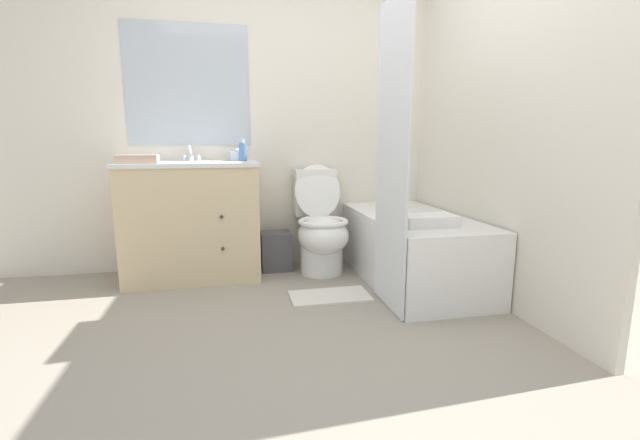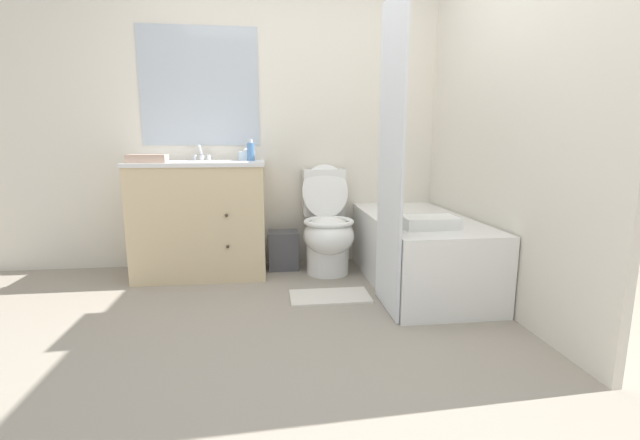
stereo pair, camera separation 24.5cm
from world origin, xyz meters
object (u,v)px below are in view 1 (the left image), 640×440
object	(u,v)px
bath_mat	(330,296)
hand_towel_folded	(138,159)
tissue_box	(238,156)
bath_towel_folded	(428,220)
bathtub	(412,248)
vanity_cabinet	(193,220)
soap_dispenser	(243,151)
toilet	(321,229)
wastebasket	(276,251)
sink_faucet	(191,156)

from	to	relation	value
bath_mat	hand_towel_folded	bearing A→B (deg)	159.02
tissue_box	bath_towel_folded	world-z (taller)	tissue_box
bathtub	tissue_box	world-z (taller)	tissue_box
hand_towel_folded	bath_towel_folded	world-z (taller)	hand_towel_folded
vanity_cabinet	tissue_box	distance (m)	0.62
soap_dispenser	bath_towel_folded	world-z (taller)	soap_dispenser
toilet	bath_towel_folded	distance (m)	0.96
bath_mat	bath_towel_folded	bearing A→B (deg)	-16.38
bath_towel_folded	bath_mat	xyz separation A→B (m)	(-0.61, 0.18, -0.54)
bathtub	soap_dispenser	size ratio (longest dim) A/B	8.50
wastebasket	bath_towel_folded	world-z (taller)	bath_towel_folded
tissue_box	bath_mat	distance (m)	1.34
vanity_cabinet	sink_faucet	bearing A→B (deg)	90.00
soap_dispenser	bath_towel_folded	size ratio (longest dim) A/B	0.49
tissue_box	bath_towel_folded	bearing A→B (deg)	-39.51
tissue_box	bath_towel_folded	xyz separation A→B (m)	(1.18, -0.97, -0.39)
bathtub	hand_towel_folded	bearing A→B (deg)	172.00
bathtub	bath_towel_folded	world-z (taller)	bath_towel_folded
toilet	bathtub	bearing A→B (deg)	-30.60
bathtub	soap_dispenser	distance (m)	1.50
wastebasket	hand_towel_folded	distance (m)	1.26
sink_faucet	wastebasket	world-z (taller)	sink_faucet
wastebasket	hand_towel_folded	size ratio (longest dim) A/B	1.17
sink_faucet	bathtub	size ratio (longest dim) A/B	0.10
sink_faucet	tissue_box	bearing A→B (deg)	-6.55
vanity_cabinet	sink_faucet	distance (m)	0.51
wastebasket	bath_mat	world-z (taller)	wastebasket
vanity_cabinet	sink_faucet	world-z (taller)	sink_faucet
bathtub	toilet	bearing A→B (deg)	149.40
bathtub	hand_towel_folded	size ratio (longest dim) A/B	5.29
hand_towel_folded	bath_mat	world-z (taller)	hand_towel_folded
vanity_cabinet	wastebasket	bearing A→B (deg)	5.76
toilet	bath_mat	size ratio (longest dim) A/B	1.60
hand_towel_folded	soap_dispenser	bearing A→B (deg)	17.41
sink_faucet	soap_dispenser	xyz separation A→B (m)	(0.40, -0.12, 0.04)
sink_faucet	hand_towel_folded	size ratio (longest dim) A/B	0.52
sink_faucet	hand_towel_folded	bearing A→B (deg)	-133.30
sink_faucet	bath_towel_folded	bearing A→B (deg)	-33.28
vanity_cabinet	hand_towel_folded	distance (m)	0.60
soap_dispenser	bath_towel_folded	bearing A→B (deg)	-37.93
vanity_cabinet	bath_towel_folded	bearing A→B (deg)	-28.41
vanity_cabinet	hand_towel_folded	bearing A→B (deg)	-152.52
bath_mat	vanity_cabinet	bearing A→B (deg)	144.87
vanity_cabinet	bath_towel_folded	size ratio (longest dim) A/B	2.93
wastebasket	hand_towel_folded	xyz separation A→B (m)	(-0.97, -0.24, 0.77)
bath_mat	bathtub	bearing A→B (deg)	16.98
bath_towel_folded	bath_mat	world-z (taller)	bath_towel_folded
toilet	hand_towel_folded	size ratio (longest dim) A/B	3.20
toilet	vanity_cabinet	bearing A→B (deg)	175.66
sink_faucet	tissue_box	distance (m)	0.37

